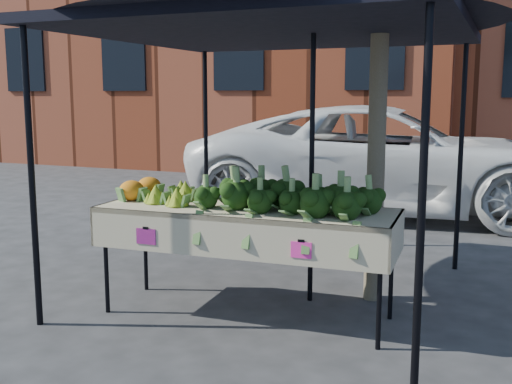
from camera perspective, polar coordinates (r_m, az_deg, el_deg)
The scene contains 8 objects.
ground at distance 5.29m, azimuth -2.30°, elevation -10.80°, with size 90.00×90.00×0.00m, color #28282A.
table at distance 4.99m, azimuth -0.89°, elevation -6.58°, with size 2.44×0.92×0.90m.
canopy at distance 5.41m, azimuth 1.95°, elevation 4.54°, with size 3.16×3.16×2.74m, color black, non-canonical shape.
broccoli_heap at distance 4.77m, azimuth 2.80°, elevation -0.00°, with size 1.50×0.60×0.29m, color black.
romanesco_cluster at distance 5.20m, azimuth -7.49°, elevation 0.30°, with size 0.45×0.59×0.22m, color #9AAB24.
cauliflower_pair at distance 5.42m, azimuth -10.72°, elevation 0.45°, with size 0.25×0.45×0.20m, color orange.
vehicle at distance 9.61m, azimuth 12.41°, elevation 15.75°, with size 2.73×1.64×5.91m, color white.
street_tree at distance 5.35m, azimuth 11.47°, elevation 13.39°, with size 2.25×2.25×4.43m, color #1E4C14, non-canonical shape.
Camera 1 is at (2.10, -4.51, 1.79)m, focal length 42.86 mm.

